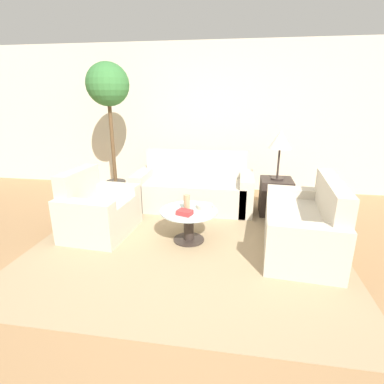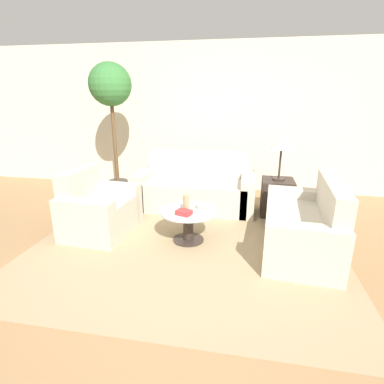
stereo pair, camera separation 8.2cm
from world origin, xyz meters
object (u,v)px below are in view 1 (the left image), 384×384
(coffee_table, at_px, (189,221))
(book_stack, at_px, (185,212))
(bowl, at_px, (205,206))
(loveseat, at_px, (307,227))
(potted_plant, at_px, (109,97))
(sofa_main, at_px, (194,189))
(table_lamp, at_px, (280,141))
(vase, at_px, (187,203))
(armchair, at_px, (97,212))

(coffee_table, height_order, book_stack, book_stack)
(bowl, height_order, book_stack, book_stack)
(bowl, distance_m, book_stack, 0.32)
(loveseat, bearing_deg, bowl, -90.73)
(loveseat, bearing_deg, potted_plant, -110.87)
(bowl, bearing_deg, sofa_main, 105.05)
(loveseat, distance_m, coffee_table, 1.37)
(loveseat, bearing_deg, book_stack, -79.84)
(table_lamp, bearing_deg, bowl, -134.00)
(sofa_main, relative_size, bowl, 8.93)
(vase, bearing_deg, armchair, 177.59)
(sofa_main, relative_size, loveseat, 1.26)
(book_stack, bearing_deg, coffee_table, 99.97)
(loveseat, distance_m, vase, 1.41)
(armchair, height_order, vase, armchair)
(armchair, height_order, potted_plant, potted_plant)
(loveseat, distance_m, bowl, 1.20)
(table_lamp, relative_size, book_stack, 3.54)
(potted_plant, bearing_deg, sofa_main, -5.94)
(potted_plant, height_order, book_stack, potted_plant)
(coffee_table, distance_m, vase, 0.24)
(table_lamp, bearing_deg, coffee_table, -136.13)
(sofa_main, bearing_deg, book_stack, -86.03)
(potted_plant, bearing_deg, vase, -42.60)
(loveseat, xyz_separation_m, coffee_table, (-1.36, 0.01, -0.02))
(coffee_table, bearing_deg, book_stack, -99.20)
(sofa_main, bearing_deg, coffee_table, -84.48)
(sofa_main, distance_m, coffee_table, 1.22)
(coffee_table, bearing_deg, potted_plant, 137.88)
(table_lamp, bearing_deg, book_stack, -133.18)
(armchair, bearing_deg, sofa_main, -39.14)
(coffee_table, xyz_separation_m, potted_plant, (-1.50, 1.35, 1.42))
(armchair, bearing_deg, loveseat, -87.05)
(sofa_main, xyz_separation_m, coffee_table, (0.12, -1.21, -0.02))
(loveseat, xyz_separation_m, potted_plant, (-2.86, 1.36, 1.40))
(armchair, distance_m, potted_plant, 1.93)
(loveseat, height_order, potted_plant, potted_plant)
(sofa_main, bearing_deg, armchair, -133.32)
(armchair, relative_size, bowl, 4.78)
(loveseat, distance_m, book_stack, 1.40)
(coffee_table, distance_m, book_stack, 0.22)
(sofa_main, xyz_separation_m, table_lamp, (1.25, -0.12, 0.81))
(book_stack, bearing_deg, sofa_main, 113.14)
(coffee_table, bearing_deg, loveseat, -0.26)
(table_lamp, distance_m, vase, 1.70)
(armchair, xyz_separation_m, book_stack, (1.19, -0.19, 0.15))
(bowl, bearing_deg, book_stack, -129.67)
(table_lamp, bearing_deg, sofa_main, 174.32)
(loveseat, height_order, table_lamp, table_lamp)
(sofa_main, distance_m, armchair, 1.60)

